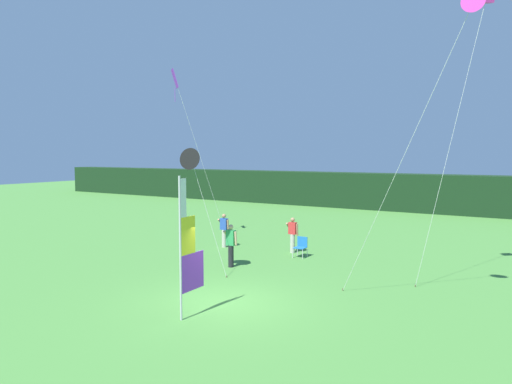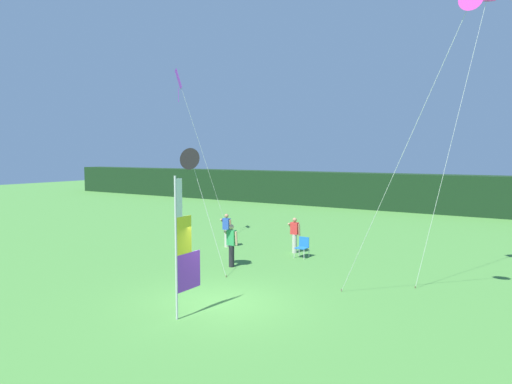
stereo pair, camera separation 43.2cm
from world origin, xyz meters
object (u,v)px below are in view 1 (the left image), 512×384
at_px(person_mid_field, 224,229).
at_px(folding_chair, 301,246).
at_px(person_far_left, 231,244).
at_px(kite_purple_diamond_2, 177,87).
at_px(person_near_banner, 293,234).
at_px(kite_black_delta_0, 191,160).
at_px(kite_magenta_delta_1, 472,6).
at_px(banner_flag, 187,250).

height_order(person_mid_field, folding_chair, person_mid_field).
height_order(person_far_left, kite_purple_diamond_2, kite_purple_diamond_2).
bearing_deg(person_mid_field, person_near_banner, 9.84).
distance_m(folding_chair, kite_purple_diamond_2, 10.44).
relative_size(folding_chair, kite_black_delta_0, 0.19).
height_order(folding_chair, kite_purple_diamond_2, kite_purple_diamond_2).
bearing_deg(kite_magenta_delta_1, kite_black_delta_0, -178.10).
relative_size(person_far_left, kite_black_delta_0, 0.36).
bearing_deg(kite_black_delta_0, folding_chair, 66.06).
relative_size(person_near_banner, folding_chair, 1.84).
bearing_deg(kite_purple_diamond_2, kite_magenta_delta_1, -18.74).
distance_m(banner_flag, kite_black_delta_0, 5.03).
relative_size(person_near_banner, kite_black_delta_0, 0.34).
relative_size(person_near_banner, kite_purple_diamond_2, 0.18).
bearing_deg(person_near_banner, person_far_left, -104.09).
bearing_deg(kite_purple_diamond_2, person_near_banner, 2.68).
bearing_deg(person_mid_field, banner_flag, -60.83).
bearing_deg(person_near_banner, folding_chair, -39.80).
bearing_deg(kite_black_delta_0, kite_magenta_delta_1, 1.90).
bearing_deg(kite_magenta_delta_1, folding_chair, 147.08).
xyz_separation_m(folding_chair, kite_purple_diamond_2, (-7.26, 0.29, 7.50)).
bearing_deg(kite_black_delta_0, person_mid_field, 112.26).
relative_size(person_near_banner, kite_magenta_delta_1, 0.19).
bearing_deg(kite_purple_diamond_2, folding_chair, -2.31).
height_order(person_mid_field, person_far_left, person_far_left).
distance_m(kite_black_delta_0, kite_purple_diamond_2, 8.13).
bearing_deg(person_far_left, kite_purple_diamond_2, 149.01).
distance_m(banner_flag, kite_magenta_delta_1, 9.97).
bearing_deg(kite_black_delta_0, person_far_left, 73.82).
xyz_separation_m(person_far_left, kite_purple_diamond_2, (-5.62, 3.37, 7.09)).
bearing_deg(folding_chair, person_mid_field, 179.95).
bearing_deg(person_far_left, folding_chair, 61.94).
bearing_deg(folding_chair, person_near_banner, 140.20).
distance_m(folding_chair, kite_black_delta_0, 6.55).
height_order(banner_flag, person_far_left, banner_flag).
height_order(banner_flag, kite_purple_diamond_2, kite_purple_diamond_2).
distance_m(kite_black_delta_0, kite_magenta_delta_1, 10.07).
height_order(person_far_left, folding_chair, person_far_left).
xyz_separation_m(kite_magenta_delta_1, kite_purple_diamond_2, (-14.30, 4.85, -0.39)).
xyz_separation_m(person_near_banner, person_far_left, (-0.92, -3.68, 0.05)).
xyz_separation_m(person_near_banner, person_mid_field, (-3.43, -0.60, 0.00)).
relative_size(banner_flag, kite_magenta_delta_1, 0.45).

